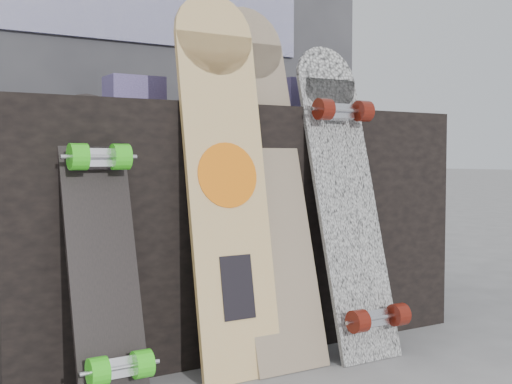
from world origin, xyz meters
TOP-DOWN VIEW (x-y plane):
  - ground at (0.00, 0.00)m, footprint 60.00×60.00m
  - vendor_table at (0.00, 0.50)m, footprint 1.60×0.60m
  - booth at (0.00, 1.35)m, footprint 2.40×0.22m
  - merch_box_purple at (-0.32, 0.51)m, footprint 0.18×0.12m
  - merch_box_small at (0.28, 0.44)m, footprint 0.14×0.14m
  - merch_box_flat at (0.18, 0.62)m, footprint 0.22×0.10m
  - longboard_geisha at (-0.18, 0.14)m, footprint 0.25×0.22m
  - longboard_celtic at (-0.01, 0.19)m, footprint 0.25×0.32m
  - longboard_cascadia at (0.25, 0.12)m, footprint 0.23×0.35m
  - skateboard_dark at (-0.56, 0.12)m, footprint 0.18×0.30m

SIDE VIEW (x-z plane):
  - ground at x=0.00m, z-range 0.00..0.00m
  - vendor_table at x=0.00m, z-range 0.00..0.80m
  - skateboard_dark at x=-0.56m, z-range 0.01..0.82m
  - longboard_cascadia at x=0.25m, z-range 0.02..1.03m
  - longboard_geisha at x=-0.18m, z-range 0.03..1.16m
  - longboard_celtic at x=-0.01m, z-range 0.03..1.16m
  - merch_box_flat at x=0.18m, z-range 0.80..0.86m
  - merch_box_purple at x=-0.32m, z-range 0.80..0.90m
  - merch_box_small at x=0.28m, z-range 0.80..0.92m
  - booth at x=0.00m, z-range 0.00..2.20m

